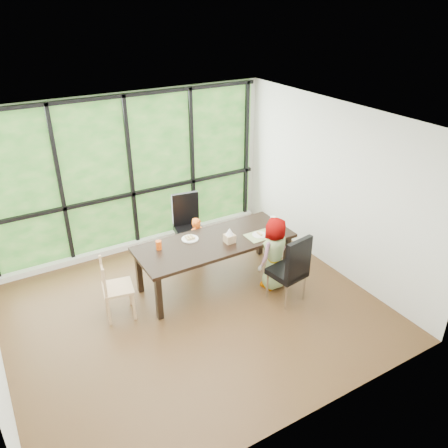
# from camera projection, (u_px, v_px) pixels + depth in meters

# --- Properties ---
(ground) EXTENTS (5.00, 5.00, 0.00)m
(ground) POSITION_uv_depth(u_px,v_px,m) (193.00, 310.00, 6.49)
(ground) COLOR black
(ground) RESTS_ON ground
(back_wall) EXTENTS (5.00, 0.00, 5.00)m
(back_wall) POSITION_uv_depth(u_px,v_px,m) (130.00, 174.00, 7.60)
(back_wall) COLOR silver
(back_wall) RESTS_ON ground
(foliage_backdrop) EXTENTS (4.80, 0.02, 2.65)m
(foliage_backdrop) POSITION_uv_depth(u_px,v_px,m) (130.00, 174.00, 7.58)
(foliage_backdrop) COLOR #1C4C18
(foliage_backdrop) RESTS_ON back_wall
(window_mullions) EXTENTS (4.80, 0.06, 2.65)m
(window_mullions) POSITION_uv_depth(u_px,v_px,m) (131.00, 175.00, 7.55)
(window_mullions) COLOR black
(window_mullions) RESTS_ON back_wall
(window_sill) EXTENTS (4.80, 0.12, 0.10)m
(window_sill) POSITION_uv_depth(u_px,v_px,m) (139.00, 243.00, 8.12)
(window_sill) COLOR silver
(window_sill) RESTS_ON ground
(dining_table) EXTENTS (2.43, 1.03, 0.75)m
(dining_table) POSITION_uv_depth(u_px,v_px,m) (215.00, 262.00, 6.94)
(dining_table) COLOR black
(dining_table) RESTS_ON ground
(chair_window_leather) EXTENTS (0.52, 0.52, 1.08)m
(chair_window_leather) POSITION_uv_depth(u_px,v_px,m) (189.00, 227.00, 7.62)
(chair_window_leather) COLOR black
(chair_window_leather) RESTS_ON ground
(chair_interior_leather) EXTENTS (0.52, 0.52, 1.08)m
(chair_interior_leather) POSITION_uv_depth(u_px,v_px,m) (287.00, 268.00, 6.49)
(chair_interior_leather) COLOR black
(chair_interior_leather) RESTS_ON ground
(chair_end_beech) EXTENTS (0.47, 0.49, 0.90)m
(chair_end_beech) POSITION_uv_depth(u_px,v_px,m) (118.00, 288.00, 6.20)
(chair_end_beech) COLOR tan
(chair_end_beech) RESTS_ON ground
(child_toddler) EXTENTS (0.34, 0.25, 0.87)m
(child_toddler) POSITION_uv_depth(u_px,v_px,m) (198.00, 243.00, 7.35)
(child_toddler) COLOR orange
(child_toddler) RESTS_ON ground
(child_older) EXTENTS (0.65, 0.51, 1.16)m
(child_older) POSITION_uv_depth(u_px,v_px,m) (273.00, 254.00, 6.76)
(child_older) COLOR slate
(child_older) RESTS_ON ground
(placemat) EXTENTS (0.42, 0.31, 0.01)m
(placemat) POSITION_uv_depth(u_px,v_px,m) (260.00, 236.00, 6.90)
(placemat) COLOR tan
(placemat) RESTS_ON dining_table
(plate_far) EXTENTS (0.26, 0.26, 0.02)m
(plate_far) POSITION_uv_depth(u_px,v_px,m) (190.00, 239.00, 6.80)
(plate_far) COLOR white
(plate_far) RESTS_ON dining_table
(plate_near) EXTENTS (0.23, 0.23, 0.01)m
(plate_near) POSITION_uv_depth(u_px,v_px,m) (259.00, 235.00, 6.91)
(plate_near) COLOR white
(plate_near) RESTS_ON dining_table
(orange_cup) EXTENTS (0.09, 0.09, 0.13)m
(orange_cup) POSITION_uv_depth(u_px,v_px,m) (159.00, 245.00, 6.52)
(orange_cup) COLOR #E8510F
(orange_cup) RESTS_ON dining_table
(green_cup) EXTENTS (0.07, 0.07, 0.11)m
(green_cup) POSITION_uv_depth(u_px,v_px,m) (277.00, 230.00, 6.96)
(green_cup) COLOR #52D021
(green_cup) RESTS_ON dining_table
(white_mug) EXTENTS (0.09, 0.09, 0.09)m
(white_mug) POSITION_uv_depth(u_px,v_px,m) (273.00, 219.00, 7.30)
(white_mug) COLOR white
(white_mug) RESTS_ON dining_table
(tissue_box) EXTENTS (0.15, 0.15, 0.13)m
(tissue_box) POSITION_uv_depth(u_px,v_px,m) (230.00, 238.00, 6.70)
(tissue_box) COLOR tan
(tissue_box) RESTS_ON dining_table
(crepe_rolls_far) EXTENTS (0.15, 0.12, 0.04)m
(crepe_rolls_far) POSITION_uv_depth(u_px,v_px,m) (190.00, 237.00, 6.79)
(crepe_rolls_far) COLOR tan
(crepe_rolls_far) RESTS_ON plate_far
(crepe_rolls_near) EXTENTS (0.05, 0.12, 0.04)m
(crepe_rolls_near) POSITION_uv_depth(u_px,v_px,m) (259.00, 233.00, 6.90)
(crepe_rolls_near) COLOR tan
(crepe_rolls_near) RESTS_ON plate_near
(straw_white) EXTENTS (0.01, 0.04, 0.20)m
(straw_white) POSITION_uv_depth(u_px,v_px,m) (158.00, 239.00, 6.47)
(straw_white) COLOR white
(straw_white) RESTS_ON orange_cup
(straw_pink) EXTENTS (0.01, 0.04, 0.20)m
(straw_pink) POSITION_uv_depth(u_px,v_px,m) (277.00, 224.00, 6.91)
(straw_pink) COLOR pink
(straw_pink) RESTS_ON green_cup
(tissue) EXTENTS (0.12, 0.12, 0.11)m
(tissue) POSITION_uv_depth(u_px,v_px,m) (230.00, 231.00, 6.65)
(tissue) COLOR white
(tissue) RESTS_ON tissue_box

